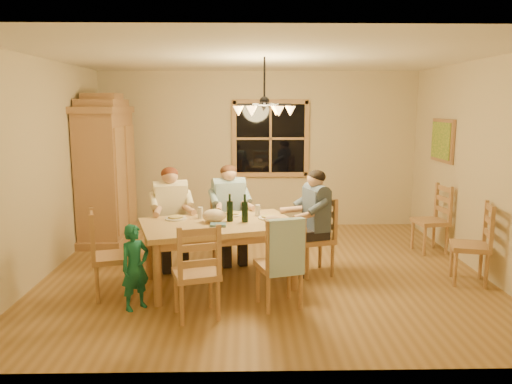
{
  "coord_description": "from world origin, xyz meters",
  "views": [
    {
      "loc": [
        -0.24,
        -6.22,
        2.12
      ],
      "look_at": [
        -0.1,
        0.1,
        1.02
      ],
      "focal_mm": 35.0,
      "sensor_mm": 36.0,
      "label": 1
    }
  ],
  "objects_px": {
    "wine_bottle_b": "(245,208)",
    "chair_near_left": "(197,288)",
    "chair_spare_back": "(430,232)",
    "chair_far_right": "(229,240)",
    "chair_far_left": "(172,245)",
    "chair_end_left": "(112,270)",
    "chair_near_right": "(279,279)",
    "chair_spare_front": "(469,258)",
    "adult_slate_man": "(315,209)",
    "chandelier": "(264,109)",
    "child": "(135,267)",
    "armoire": "(107,174)",
    "dining_table": "(219,231)",
    "adult_woman": "(171,205)",
    "wine_bottle_a": "(230,208)",
    "chair_end_right": "(314,251)",
    "adult_plaid_man": "(229,201)"
  },
  "relations": [
    {
      "from": "chair_end_left",
      "to": "chair_far_left",
      "type": "bearing_deg",
      "value": 136.74
    },
    {
      "from": "chair_near_left",
      "to": "chair_spare_back",
      "type": "distance_m",
      "value": 3.88
    },
    {
      "from": "adult_woman",
      "to": "wine_bottle_a",
      "type": "bearing_deg",
      "value": 125.64
    },
    {
      "from": "chair_end_right",
      "to": "adult_woman",
      "type": "distance_m",
      "value": 1.95
    },
    {
      "from": "chair_near_right",
      "to": "wine_bottle_b",
      "type": "height_order",
      "value": "wine_bottle_b"
    },
    {
      "from": "chair_far_left",
      "to": "wine_bottle_a",
      "type": "distance_m",
      "value": 1.18
    },
    {
      "from": "chair_far_right",
      "to": "chair_end_left",
      "type": "distance_m",
      "value": 1.78
    },
    {
      "from": "dining_table",
      "to": "chair_spare_front",
      "type": "height_order",
      "value": "chair_spare_front"
    },
    {
      "from": "chair_spare_back",
      "to": "chair_far_right",
      "type": "bearing_deg",
      "value": 88.94
    },
    {
      "from": "chair_far_left",
      "to": "chair_end_left",
      "type": "distance_m",
      "value": 1.15
    },
    {
      "from": "chair_near_left",
      "to": "chair_spare_front",
      "type": "xyz_separation_m",
      "value": [
        3.18,
        0.92,
        0.0
      ]
    },
    {
      "from": "chair_near_right",
      "to": "chair_end_left",
      "type": "bearing_deg",
      "value": 153.43
    },
    {
      "from": "armoire",
      "to": "dining_table",
      "type": "xyz_separation_m",
      "value": [
        1.87,
        -2.1,
        -0.4
      ]
    },
    {
      "from": "dining_table",
      "to": "chandelier",
      "type": "bearing_deg",
      "value": 42.08
    },
    {
      "from": "adult_woman",
      "to": "adult_slate_man",
      "type": "distance_m",
      "value": 1.87
    },
    {
      "from": "wine_bottle_b",
      "to": "adult_slate_man",
      "type": "bearing_deg",
      "value": 20.53
    },
    {
      "from": "chandelier",
      "to": "chair_spare_back",
      "type": "xyz_separation_m",
      "value": [
        2.45,
        0.79,
        -1.77
      ]
    },
    {
      "from": "chair_end_left",
      "to": "wine_bottle_b",
      "type": "distance_m",
      "value": 1.65
    },
    {
      "from": "chandelier",
      "to": "chair_near_right",
      "type": "relative_size",
      "value": 0.78
    },
    {
      "from": "chair_end_left",
      "to": "chair_spare_front",
      "type": "relative_size",
      "value": 1.0
    },
    {
      "from": "chair_end_left",
      "to": "wine_bottle_a",
      "type": "height_order",
      "value": "wine_bottle_a"
    },
    {
      "from": "adult_slate_man",
      "to": "wine_bottle_b",
      "type": "height_order",
      "value": "adult_slate_man"
    },
    {
      "from": "chandelier",
      "to": "chair_far_left",
      "type": "relative_size",
      "value": 0.78
    },
    {
      "from": "chair_near_left",
      "to": "chair_near_right",
      "type": "bearing_deg",
      "value": 0.0
    },
    {
      "from": "wine_bottle_a",
      "to": "dining_table",
      "type": "bearing_deg",
      "value": -152.84
    },
    {
      "from": "chandelier",
      "to": "adult_woman",
      "type": "distance_m",
      "value": 1.74
    },
    {
      "from": "chair_spare_back",
      "to": "armoire",
      "type": "bearing_deg",
      "value": 71.96
    },
    {
      "from": "chandelier",
      "to": "chair_spare_back",
      "type": "relative_size",
      "value": 0.78
    },
    {
      "from": "adult_woman",
      "to": "wine_bottle_b",
      "type": "relative_size",
      "value": 2.65
    },
    {
      "from": "chair_near_left",
      "to": "chandelier",
      "type": "bearing_deg",
      "value": 46.07
    },
    {
      "from": "chair_spare_front",
      "to": "armoire",
      "type": "bearing_deg",
      "value": 82.1
    },
    {
      "from": "chair_end_right",
      "to": "adult_woman",
      "type": "relative_size",
      "value": 1.13
    },
    {
      "from": "chair_spare_back",
      "to": "adult_slate_man",
      "type": "bearing_deg",
      "value": 108.53
    },
    {
      "from": "chair_far_right",
      "to": "chair_near_right",
      "type": "height_order",
      "value": "same"
    },
    {
      "from": "chair_near_left",
      "to": "wine_bottle_a",
      "type": "distance_m",
      "value": 1.21
    },
    {
      "from": "dining_table",
      "to": "chair_near_left",
      "type": "xyz_separation_m",
      "value": [
        -0.18,
        -0.93,
        -0.36
      ]
    },
    {
      "from": "wine_bottle_b",
      "to": "chair_spare_back",
      "type": "height_order",
      "value": "wine_bottle_b"
    },
    {
      "from": "wine_bottle_b",
      "to": "chair_near_left",
      "type": "bearing_deg",
      "value": -117.02
    },
    {
      "from": "chair_end_right",
      "to": "chair_spare_front",
      "type": "bearing_deg",
      "value": -117.99
    },
    {
      "from": "adult_plaid_man",
      "to": "chair_end_right",
      "type": "bearing_deg",
      "value": 136.64
    },
    {
      "from": "chandelier",
      "to": "chair_spare_front",
      "type": "xyz_separation_m",
      "value": [
        2.45,
        -0.5,
        -1.77
      ]
    },
    {
      "from": "chandelier",
      "to": "adult_plaid_man",
      "type": "relative_size",
      "value": 0.88
    },
    {
      "from": "chair_end_left",
      "to": "chair_spare_back",
      "type": "height_order",
      "value": "same"
    },
    {
      "from": "chandelier",
      "to": "child",
      "type": "distance_m",
      "value": 2.46
    },
    {
      "from": "adult_slate_man",
      "to": "chair_end_left",
      "type": "bearing_deg",
      "value": 90.0
    },
    {
      "from": "chair_end_right",
      "to": "wine_bottle_a",
      "type": "bearing_deg",
      "value": 88.66
    },
    {
      "from": "armoire",
      "to": "wine_bottle_a",
      "type": "relative_size",
      "value": 6.97
    },
    {
      "from": "armoire",
      "to": "chair_near_left",
      "type": "bearing_deg",
      "value": -60.82
    },
    {
      "from": "chair_far_left",
      "to": "chair_end_left",
      "type": "relative_size",
      "value": 1.0
    },
    {
      "from": "adult_plaid_man",
      "to": "chair_spare_front",
      "type": "xyz_separation_m",
      "value": [
        2.91,
        -0.91,
        -0.54
      ]
    }
  ]
}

